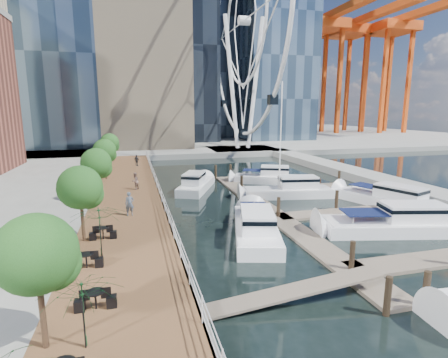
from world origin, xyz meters
TOP-DOWN VIEW (x-y plane):
  - ground at (0.00, 0.00)m, footprint 520.00×520.00m
  - boardwalk at (-9.00, 15.00)m, footprint 6.00×60.00m
  - seawall at (-6.00, 15.00)m, footprint 0.25×60.00m
  - land_far at (0.00, 102.00)m, footprint 200.00×114.00m
  - breakwater at (20.00, 20.00)m, footprint 4.00×60.00m
  - pier at (14.00, 52.00)m, footprint 14.00×12.00m
  - railing at (-6.10, 15.00)m, footprint 0.10×60.00m
  - floating_docks at (7.97, 9.98)m, footprint 16.00×34.00m
  - ferris_wheel at (14.00, 52.00)m, footprint 5.80×45.60m
  - port_cranes at (67.67, 95.67)m, footprint 40.00×52.00m
  - street_trees at (-11.40, 14.00)m, footprint 2.60×42.60m
  - cafe_tables at (-10.40, -2.00)m, footprint 2.50×13.70m
  - yacht_foreground at (9.95, 2.78)m, footprint 11.99×5.63m
  - pedestrian_near at (-8.72, 8.65)m, footprint 0.70×0.50m
  - pedestrian_mid at (-8.24, 17.51)m, footprint 1.03×1.05m
  - pedestrian_far at (-7.83, 32.96)m, footprint 0.95×0.91m
  - moored_yachts at (6.42, 11.62)m, footprint 22.03×34.10m
  - cafe_seating at (-10.65, -4.99)m, footprint 4.93×15.42m

SIDE VIEW (x-z plane):
  - ground at x=0.00m, z-range 0.00..0.00m
  - yacht_foreground at x=9.95m, z-range -1.07..1.07m
  - moored_yachts at x=6.42m, z-range -5.75..5.75m
  - floating_docks at x=7.97m, z-range -0.81..1.79m
  - boardwalk at x=-9.00m, z-range 0.00..1.00m
  - seawall at x=-6.00m, z-range 0.00..1.00m
  - land_far at x=0.00m, z-range 0.00..1.00m
  - breakwater at x=20.00m, z-range 0.00..1.00m
  - pier at x=14.00m, z-range 0.00..1.00m
  - cafe_tables at x=-10.40m, z-range 1.00..1.74m
  - railing at x=-6.10m, z-range 1.00..2.05m
  - pedestrian_far at x=-7.83m, z-range 1.00..2.59m
  - pedestrian_mid at x=-8.24m, z-range 1.00..2.71m
  - pedestrian_near at x=-8.72m, z-range 1.00..2.79m
  - cafe_seating at x=-10.65m, z-range 0.96..3.68m
  - street_trees at x=-11.40m, z-range 1.99..6.59m
  - port_cranes at x=67.67m, z-range 1.00..39.00m
  - ferris_wheel at x=14.00m, z-range 2.02..49.82m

